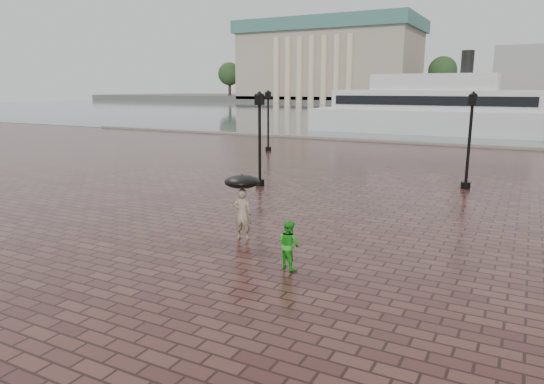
{
  "coord_description": "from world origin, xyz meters",
  "views": [
    {
      "loc": [
        5.41,
        -10.31,
        4.69
      ],
      "look_at": [
        -1.72,
        3.18,
        1.4
      ],
      "focal_mm": 32.0,
      "sensor_mm": 36.0,
      "label": 1
    }
  ],
  "objects_px": {
    "adult_pedestrian": "(243,214)",
    "child_pedestrian": "(289,245)",
    "street_lamps": "(392,130)",
    "ferry_near": "(432,109)"
  },
  "relations": [
    {
      "from": "adult_pedestrian",
      "to": "ferry_near",
      "type": "xyz_separation_m",
      "value": [
        -1.38,
        40.28,
        1.68
      ]
    },
    {
      "from": "street_lamps",
      "to": "child_pedestrian",
      "type": "xyz_separation_m",
      "value": [
        1.62,
        -16.86,
        -1.67
      ]
    },
    {
      "from": "street_lamps",
      "to": "child_pedestrian",
      "type": "bearing_deg",
      "value": -84.51
    },
    {
      "from": "adult_pedestrian",
      "to": "child_pedestrian",
      "type": "height_order",
      "value": "adult_pedestrian"
    },
    {
      "from": "adult_pedestrian",
      "to": "ferry_near",
      "type": "bearing_deg",
      "value": -100.13
    },
    {
      "from": "street_lamps",
      "to": "adult_pedestrian",
      "type": "relative_size",
      "value": 13.12
    },
    {
      "from": "adult_pedestrian",
      "to": "child_pedestrian",
      "type": "xyz_separation_m",
      "value": [
        2.4,
        -1.61,
        -0.17
      ]
    },
    {
      "from": "street_lamps",
      "to": "child_pedestrian",
      "type": "relative_size",
      "value": 16.48
    },
    {
      "from": "street_lamps",
      "to": "ferry_near",
      "type": "xyz_separation_m",
      "value": [
        -2.16,
        25.03,
        0.17
      ]
    },
    {
      "from": "street_lamps",
      "to": "child_pedestrian",
      "type": "height_order",
      "value": "street_lamps"
    }
  ]
}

